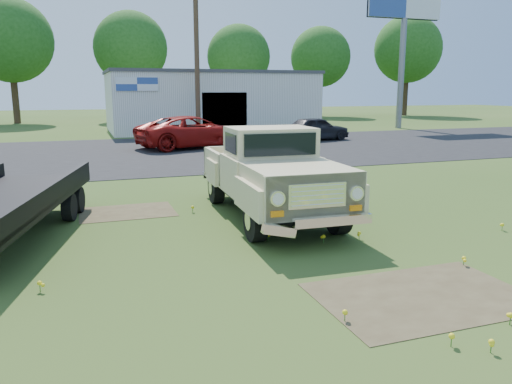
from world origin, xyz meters
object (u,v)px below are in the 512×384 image
(dark_sedan, at_px, (316,129))
(vintage_pickup_truck, at_px, (270,172))
(billboard, at_px, (405,10))
(red_pickup, at_px, (193,132))

(dark_sedan, bearing_deg, vintage_pickup_truck, 140.73)
(billboard, bearing_deg, vintage_pickup_truck, -130.63)
(billboard, distance_m, vintage_pickup_truck, 30.01)
(vintage_pickup_truck, distance_m, dark_sedan, 17.78)
(billboard, relative_size, red_pickup, 1.95)
(billboard, relative_size, dark_sedan, 2.80)
(red_pickup, relative_size, dark_sedan, 1.43)
(vintage_pickup_truck, bearing_deg, billboard, 51.78)
(vintage_pickup_truck, relative_size, dark_sedan, 1.44)
(vintage_pickup_truck, bearing_deg, red_pickup, 87.08)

